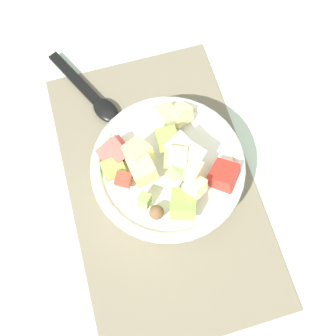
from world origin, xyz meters
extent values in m
plane|color=silver|center=(0.00, 0.00, 0.00)|extent=(2.40, 2.40, 0.00)
cube|color=#756B56|center=(0.00, 0.00, 0.00)|extent=(0.50, 0.31, 0.01)
cylinder|color=white|center=(0.01, -0.01, 0.03)|extent=(0.22, 0.22, 0.06)
torus|color=white|center=(0.01, -0.01, 0.06)|extent=(0.24, 0.24, 0.02)
cube|color=beige|center=(0.08, -0.06, 0.08)|extent=(0.05, 0.04, 0.04)
cube|color=#9EC656|center=(0.04, -0.02, 0.10)|extent=(0.04, 0.03, 0.03)
cube|color=beige|center=(0.00, -0.02, 0.11)|extent=(0.04, 0.04, 0.04)
cube|color=#A3CC6B|center=(-0.02, -0.02, 0.11)|extent=(0.03, 0.03, 0.03)
cube|color=red|center=(0.05, 0.06, 0.08)|extent=(0.05, 0.06, 0.05)
cube|color=#E5D684|center=(0.00, 0.03, 0.10)|extent=(0.05, 0.04, 0.04)
sphere|color=brown|center=(-0.06, 0.02, 0.08)|extent=(0.03, 0.04, 0.03)
cube|color=beige|center=(-0.02, -0.04, 0.10)|extent=(0.05, 0.04, 0.03)
cube|color=beige|center=(0.00, -0.05, 0.11)|extent=(0.04, 0.04, 0.03)
cube|color=beige|center=(0.08, -0.03, 0.08)|extent=(0.04, 0.05, 0.04)
cube|color=#E5D684|center=(0.03, 0.03, 0.10)|extent=(0.05, 0.04, 0.04)
cube|color=red|center=(-0.03, -0.09, 0.07)|extent=(0.06, 0.06, 0.04)
cube|color=#8CB74C|center=(0.02, 0.07, 0.07)|extent=(0.04, 0.04, 0.03)
cube|color=beige|center=(0.02, -0.03, 0.11)|extent=(0.05, 0.05, 0.03)
cube|color=#8CB74C|center=(-0.06, -0.02, 0.09)|extent=(0.05, 0.05, 0.04)
cube|color=#BC3828|center=(0.00, 0.06, 0.08)|extent=(0.03, 0.03, 0.02)
cube|color=beige|center=(-0.04, -0.04, 0.10)|extent=(0.04, 0.04, 0.04)
cube|color=#93C160|center=(-0.04, 0.04, 0.08)|extent=(0.03, 0.03, 0.03)
ellipsoid|color=black|center=(0.16, 0.06, 0.01)|extent=(0.07, 0.06, 0.01)
cube|color=black|center=(0.24, 0.10, 0.01)|extent=(0.14, 0.08, 0.01)
camera|label=1|loc=(-0.18, 0.04, 0.61)|focal=39.86mm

